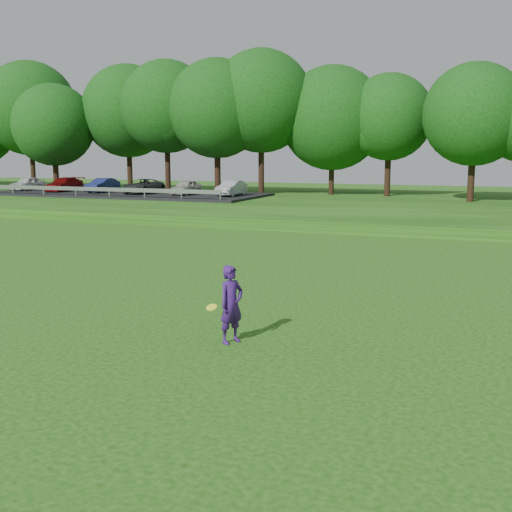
% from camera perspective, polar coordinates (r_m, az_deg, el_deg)
% --- Properties ---
extents(ground, '(140.00, 140.00, 0.00)m').
position_cam_1_polar(ground, '(15.18, -4.37, -6.98)').
color(ground, '#15480D').
rests_on(ground, ground).
extents(berm, '(130.00, 30.00, 0.60)m').
position_cam_1_polar(berm, '(47.67, 13.91, 4.28)').
color(berm, '#15480D').
rests_on(berm, ground).
extents(walking_path, '(130.00, 1.60, 0.04)m').
position_cam_1_polar(walking_path, '(33.95, 10.62, 1.99)').
color(walking_path, gray).
rests_on(walking_path, ground).
extents(treeline, '(104.00, 7.00, 15.00)m').
position_cam_1_polar(treeline, '(51.62, 14.89, 13.28)').
color(treeline, '#113C0E').
rests_on(treeline, berm).
extents(parking_lot, '(24.00, 9.00, 1.38)m').
position_cam_1_polar(parking_lot, '(55.22, -11.98, 5.79)').
color(parking_lot, black).
rests_on(parking_lot, berm).
extents(woman, '(0.72, 0.94, 1.76)m').
position_cam_1_polar(woman, '(14.32, -2.22, -4.32)').
color(woman, '#3D186D').
rests_on(woman, ground).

